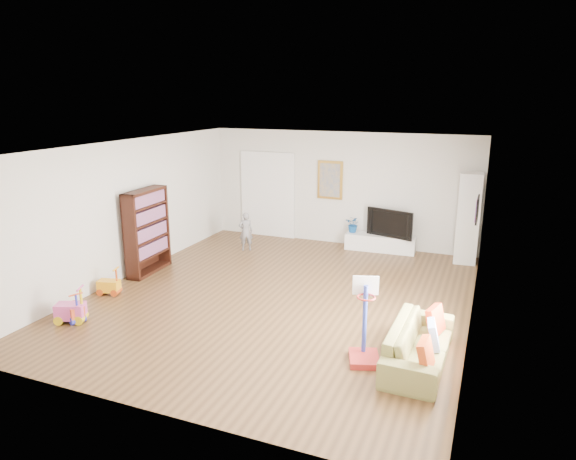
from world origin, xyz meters
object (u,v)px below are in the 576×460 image
at_px(bookshelf, 147,231).
at_px(sofa, 419,344).
at_px(media_console, 380,243).
at_px(basketball_hoop, 366,322).

bearing_deg(bookshelf, sofa, -19.32).
relative_size(media_console, bookshelf, 0.94).
bearing_deg(bookshelf, basketball_hoop, -24.20).
bearing_deg(media_console, basketball_hoop, -82.29).
distance_m(media_console, bookshelf, 5.25).
height_order(media_console, sofa, sofa).
bearing_deg(media_console, sofa, -74.21).
height_order(media_console, bookshelf, bookshelf).
xyz_separation_m(bookshelf, sofa, (5.68, -1.69, -0.59)).
relative_size(media_console, basketball_hoop, 1.36).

